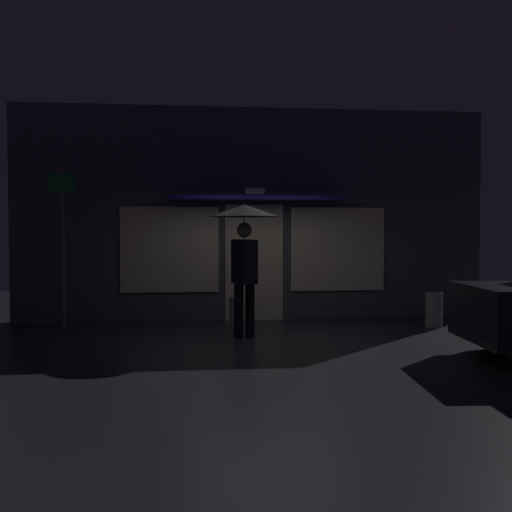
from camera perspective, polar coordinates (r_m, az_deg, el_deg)
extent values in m
plane|color=#26262B|center=(9.81, 1.21, -7.63)|extent=(18.00, 18.00, 0.00)
cube|color=#4C4C56|center=(12.00, -0.26, 3.83)|extent=(9.00, 0.30, 4.04)
cube|color=beige|center=(11.84, -0.17, -0.59)|extent=(1.10, 0.04, 2.20)
cube|color=beige|center=(11.77, -7.90, 0.59)|extent=(1.82, 0.04, 1.60)
cube|color=beige|center=(12.12, 7.48, 0.63)|extent=(1.82, 0.04, 1.60)
cube|color=white|center=(11.78, -0.13, 5.96)|extent=(0.36, 0.16, 0.12)
cube|color=navy|center=(11.52, 0.01, 5.30)|extent=(3.20, 0.70, 0.08)
cylinder|color=black|center=(9.85, -1.58, -5.05)|extent=(0.15, 0.15, 0.86)
cylinder|color=black|center=(9.94, -0.56, -4.99)|extent=(0.15, 0.15, 0.86)
cube|color=black|center=(9.83, -1.07, -0.51)|extent=(0.40, 0.52, 0.70)
cube|color=silver|center=(9.79, -0.35, -0.52)|extent=(0.07, 0.14, 0.56)
cube|color=#B28C19|center=(9.79, -0.35, -0.64)|extent=(0.04, 0.06, 0.45)
sphere|color=#9F9A59|center=(9.82, -1.07, 2.39)|extent=(0.24, 0.24, 0.24)
cylinder|color=slate|center=(9.82, -1.07, 2.21)|extent=(0.02, 0.02, 0.86)
cone|color=black|center=(9.83, -1.08, 4.17)|extent=(1.13, 1.13, 0.19)
cylinder|color=black|center=(9.47, 20.87, -6.16)|extent=(0.66, 0.27, 0.64)
cylinder|color=#595B60|center=(11.11, -17.25, 0.59)|extent=(0.07, 0.07, 2.76)
cube|color=#198C33|center=(11.12, -17.33, 6.42)|extent=(0.40, 0.02, 0.30)
cylinder|color=#9E998E|center=(11.13, -1.85, -5.08)|extent=(0.23, 0.23, 0.53)
cylinder|color=#9E998E|center=(11.46, 15.94, -4.76)|extent=(0.29, 0.29, 0.61)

